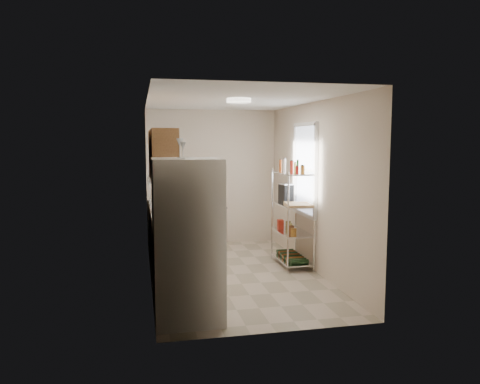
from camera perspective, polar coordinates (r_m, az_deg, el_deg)
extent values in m
cube|color=#BEAE9A|center=(7.19, -0.64, -10.03)|extent=(2.50, 4.40, 0.01)
cube|color=white|center=(6.92, -0.67, 11.18)|extent=(2.50, 4.40, 0.01)
cube|color=beige|center=(9.10, -3.43, 1.80)|extent=(2.50, 0.01, 2.60)
cube|color=beige|center=(4.81, 4.60, -2.33)|extent=(2.50, 0.01, 2.60)
cube|color=beige|center=(6.80, -11.08, 0.13)|extent=(0.01, 4.40, 2.60)
cube|color=beige|center=(7.29, 9.06, 0.58)|extent=(0.01, 4.40, 2.60)
cube|color=tan|center=(7.39, -8.39, -6.17)|extent=(0.60, 3.48, 0.86)
cube|color=gray|center=(7.30, -8.33, -2.72)|extent=(0.63, 3.51, 0.04)
cube|color=#B7BABC|center=(6.18, -7.93, -4.42)|extent=(0.52, 0.44, 0.04)
cube|color=#B7BABC|center=(8.73, -7.17, -4.00)|extent=(0.01, 0.55, 0.72)
cube|color=tan|center=(6.87, -9.51, 4.49)|extent=(0.33, 2.20, 0.72)
cube|color=#B7BABC|center=(7.69, -9.33, 1.56)|extent=(0.50, 0.60, 0.12)
cube|color=white|center=(7.58, 7.93, 2.72)|extent=(0.06, 1.00, 1.46)
cube|color=silver|center=(7.69, 6.33, -8.16)|extent=(0.45, 0.90, 0.02)
cube|color=silver|center=(7.59, 6.37, -4.87)|extent=(0.45, 0.90, 0.02)
cube|color=silver|center=(7.52, 6.42, -1.50)|extent=(0.45, 0.90, 0.02)
cube|color=silver|center=(7.47, 6.46, 2.30)|extent=(0.45, 0.90, 0.02)
cylinder|color=silver|center=(7.08, 5.89, -3.84)|extent=(0.02, 0.02, 1.55)
cylinder|color=silver|center=(7.90, 3.92, -2.74)|extent=(0.02, 0.02, 1.55)
cylinder|color=silver|center=(7.22, 9.11, -3.68)|extent=(0.02, 0.02, 1.55)
cylinder|color=silver|center=(8.03, 6.84, -2.63)|extent=(0.02, 0.02, 1.55)
cylinder|color=white|center=(6.62, -0.14, 11.09)|extent=(0.34, 0.34, 0.05)
cube|color=silver|center=(5.28, -6.42, -5.84)|extent=(0.75, 0.75, 1.83)
cylinder|color=silver|center=(7.44, -8.73, -1.55)|extent=(0.27, 0.27, 0.22)
cylinder|color=black|center=(7.49, -9.39, -2.17)|extent=(0.31, 0.31, 0.05)
cylinder|color=black|center=(8.06, -8.77, -1.55)|extent=(0.24, 0.24, 0.05)
cube|color=tan|center=(7.30, 7.14, -1.53)|extent=(0.43, 0.52, 0.03)
cube|color=black|center=(7.80, 5.62, -0.03)|extent=(0.20, 0.28, 0.30)
cube|color=#9E2213|center=(7.79, 4.94, -3.93)|extent=(0.11, 0.14, 0.15)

